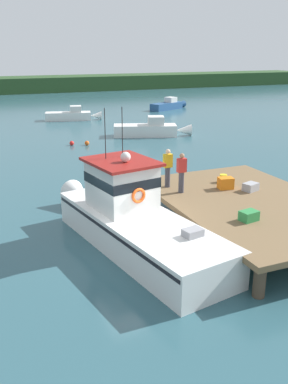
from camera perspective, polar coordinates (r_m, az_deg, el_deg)
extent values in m
plane|color=#2D5660|center=(15.11, -1.29, -7.84)|extent=(200.00, 200.00, 0.00)
cylinder|color=#4C3D2D|center=(12.71, 15.24, -11.44)|extent=(0.36, 0.36, 1.00)
cylinder|color=#4C3D2D|center=(19.19, 0.33, -0.33)|extent=(0.36, 0.36, 1.00)
cylinder|color=#4C3D2D|center=(21.67, 13.10, 1.40)|extent=(0.36, 0.36, 1.00)
cube|color=brown|center=(16.88, 14.03, -1.45)|extent=(6.00, 9.00, 0.20)
cube|color=white|center=(14.94, -0.58, -5.83)|extent=(3.90, 8.32, 1.10)
cone|color=white|center=(18.96, -8.57, -0.63)|extent=(1.41, 1.97, 1.10)
cube|color=black|center=(14.76, -0.59, -4.24)|extent=(3.89, 8.17, 0.12)
cube|color=white|center=(14.69, -0.59, -3.66)|extent=(3.94, 8.33, 0.12)
cube|color=silver|center=(15.37, -3.00, 0.66)|extent=(2.26, 2.51, 1.80)
cube|color=black|center=(15.28, -3.02, 1.79)|extent=(2.29, 2.53, 0.36)
cube|color=maroon|center=(15.11, -3.06, 4.09)|extent=(2.56, 2.84, 0.10)
sphere|color=white|center=(14.80, -2.49, 4.72)|extent=(0.36, 0.36, 0.36)
cylinder|color=black|center=(15.16, -5.24, 7.78)|extent=(0.03, 0.03, 1.80)
cylinder|color=black|center=(15.50, -2.93, 8.06)|extent=(0.03, 0.03, 1.80)
cube|color=#939399|center=(13.31, 6.55, -5.67)|extent=(0.67, 0.54, 0.36)
torus|color=orange|center=(12.40, 4.87, -8.14)|extent=(0.65, 0.65, 0.12)
torus|color=#EA5119|center=(14.45, -0.73, -0.50)|extent=(0.55, 0.20, 0.54)
cube|color=orange|center=(18.00, 10.90, 1.17)|extent=(0.67, 0.54, 0.48)
cube|color=#2D8442|center=(14.85, 13.90, -3.12)|extent=(0.67, 0.54, 0.34)
cube|color=#9E9EA3|center=(17.98, 14.12, 0.67)|extent=(0.71, 0.60, 0.33)
cylinder|color=yellow|center=(18.92, 10.58, 1.83)|extent=(0.32, 0.32, 0.34)
cylinder|color=#383842|center=(17.22, 5.02, 1.31)|extent=(0.22, 0.22, 0.86)
cube|color=red|center=(17.02, 5.08, 3.59)|extent=(0.36, 0.22, 0.56)
sphere|color=#9E7051|center=(16.93, 5.12, 4.87)|extent=(0.20, 0.20, 0.20)
cylinder|color=#383842|center=(17.89, 3.18, 2.02)|extent=(0.22, 0.22, 0.86)
cube|color=gold|center=(17.70, 3.22, 4.22)|extent=(0.36, 0.22, 0.56)
sphere|color=beige|center=(17.61, 3.24, 5.45)|extent=(0.20, 0.20, 0.20)
cube|color=white|center=(34.97, 0.14, 8.26)|extent=(5.30, 3.24, 0.92)
cone|color=white|center=(35.26, 5.33, 8.27)|extent=(1.50, 1.30, 0.92)
cube|color=silver|center=(34.89, 1.62, 9.57)|extent=(1.63, 1.64, 0.69)
cube|color=#285184|center=(51.03, 3.03, 11.43)|extent=(4.54, 3.03, 0.79)
cone|color=#285184|center=(53.11, 4.98, 11.67)|extent=(1.31, 1.16, 0.79)
cube|color=silver|center=(51.52, 3.61, 12.27)|extent=(1.44, 1.45, 0.59)
cube|color=white|center=(43.73, -10.13, 9.99)|extent=(4.63, 2.43, 0.80)
cone|color=white|center=(43.75, -6.46, 10.16)|extent=(1.27, 1.05, 0.80)
cube|color=silver|center=(43.62, -9.15, 10.95)|extent=(1.34, 1.36, 0.60)
sphere|color=#EA5B19|center=(31.81, -7.66, 6.53)|extent=(0.34, 0.34, 0.34)
sphere|color=red|center=(31.95, -9.67, 6.48)|extent=(0.33, 0.33, 0.33)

